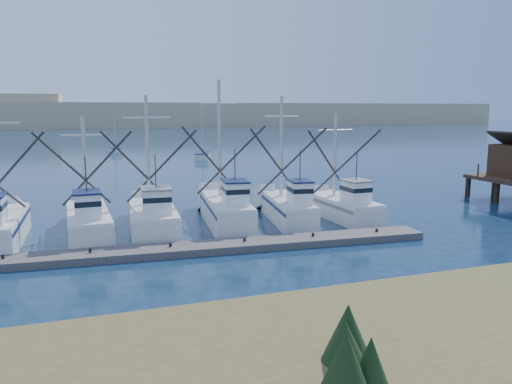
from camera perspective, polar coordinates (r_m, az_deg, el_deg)
ground at (r=24.17m, az=13.84°, el=-8.90°), size 500.00×500.00×0.00m
floating_dock at (r=26.67m, az=-9.73°, el=-6.57°), size 29.05×3.83×0.39m
dune_ridge at (r=229.49m, az=-16.23°, el=8.48°), size 360.00×60.00×10.00m
trawler_fleet at (r=31.05m, az=-12.42°, el=-2.88°), size 28.48×8.54×9.40m
sailboat_near at (r=76.07m, az=-6.10°, el=4.14°), size 3.52×6.03×8.10m
sailboat_far at (r=90.56m, az=-15.77°, el=4.69°), size 2.01×5.72×8.10m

